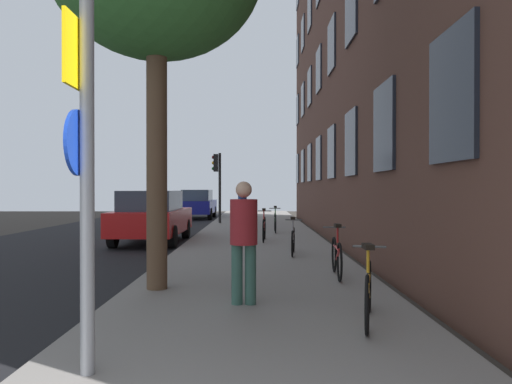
{
  "coord_description": "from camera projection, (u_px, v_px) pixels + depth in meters",
  "views": [
    {
      "loc": [
        1.08,
        -0.78,
        1.7
      ],
      "look_at": [
        1.03,
        13.42,
        1.6
      ],
      "focal_mm": 34.56,
      "sensor_mm": 36.0,
      "label": 1
    }
  ],
  "objects": [
    {
      "name": "car_0",
      "position": [
        154.0,
        216.0,
        15.3
      ],
      "size": [
        1.91,
        4.28,
        1.62
      ],
      "color": "red",
      "rests_on": "road_asphalt"
    },
    {
      "name": "bicycle_0",
      "position": [
        370.0,
        291.0,
        5.77
      ],
      "size": [
        0.56,
        1.66,
        0.94
      ],
      "color": "black",
      "rests_on": "sidewalk"
    },
    {
      "name": "traffic_light",
      "position": [
        219.0,
        175.0,
        22.58
      ],
      "size": [
        0.43,
        0.24,
        3.21
      ],
      "color": "black",
      "rests_on": "sidewalk"
    },
    {
      "name": "bicycle_2",
      "position": [
        294.0,
        240.0,
        11.77
      ],
      "size": [
        0.42,
        1.59,
        0.91
      ],
      "color": "black",
      "rests_on": "sidewalk"
    },
    {
      "name": "sidewalk",
      "position": [
        258.0,
        240.0,
        15.79
      ],
      "size": [
        4.2,
        38.0,
        0.12
      ],
      "primitive_type": "cube",
      "color": "gray",
      "rests_on": "ground"
    },
    {
      "name": "bicycle_3",
      "position": [
        266.0,
        228.0,
        14.77
      ],
      "size": [
        0.42,
        1.77,
        0.99
      ],
      "color": "black",
      "rests_on": "sidewalk"
    },
    {
      "name": "bicycle_4",
      "position": [
        277.0,
        222.0,
        17.77
      ],
      "size": [
        0.42,
        1.64,
        0.95
      ],
      "color": "black",
      "rests_on": "sidewalk"
    },
    {
      "name": "bicycle_1",
      "position": [
        338.0,
        256.0,
        8.77
      ],
      "size": [
        0.42,
        1.64,
        0.96
      ],
      "color": "black",
      "rests_on": "sidewalk"
    },
    {
      "name": "pedestrian_1",
      "position": [
        244.0,
        206.0,
        19.34
      ],
      "size": [
        0.41,
        0.41,
        1.53
      ],
      "color": "#26262D",
      "rests_on": "sidewalk"
    },
    {
      "name": "ground_plane",
      "position": [
        149.0,
        241.0,
        15.8
      ],
      "size": [
        41.8,
        41.8,
        0.0
      ],
      "primitive_type": "plane",
      "color": "#332D28"
    },
    {
      "name": "road_asphalt",
      "position": [
        84.0,
        241.0,
        15.8
      ],
      "size": [
        7.0,
        38.0,
        0.01
      ],
      "primitive_type": "cube",
      "color": "black",
      "rests_on": "ground"
    },
    {
      "name": "pedestrian_0",
      "position": [
        245.0,
        234.0,
        6.69
      ],
      "size": [
        0.53,
        0.53,
        1.67
      ],
      "color": "#33594C",
      "rests_on": "sidewalk"
    },
    {
      "name": "car_1",
      "position": [
        199.0,
        204.0,
        27.68
      ],
      "size": [
        1.83,
        4.03,
        1.62
      ],
      "color": "navy",
      "rests_on": "road_asphalt"
    },
    {
      "name": "sign_post",
      "position": [
        86.0,
        147.0,
        4.17
      ],
      "size": [
        0.16,
        0.6,
        3.5
      ],
      "color": "gray",
      "rests_on": "sidewalk"
    }
  ]
}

